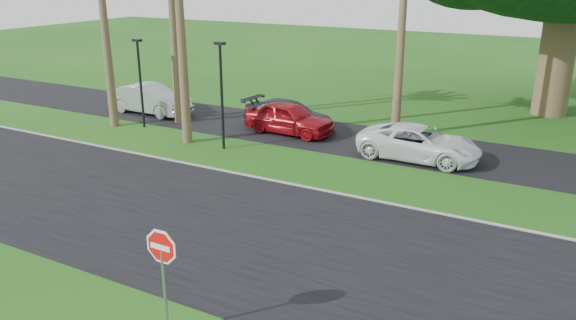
% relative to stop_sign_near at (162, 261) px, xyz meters
% --- Properties ---
extents(ground, '(120.00, 120.00, 0.00)m').
position_rel_stop_sign_near_xyz_m(ground, '(-0.50, 3.00, -1.77)').
color(ground, '#184B12').
rests_on(ground, ground).
extents(road, '(120.00, 8.00, 0.02)m').
position_rel_stop_sign_near_xyz_m(road, '(-0.50, 5.00, -1.76)').
color(road, black).
rests_on(road, ground).
extents(parking_strip, '(120.00, 5.00, 0.02)m').
position_rel_stop_sign_near_xyz_m(parking_strip, '(-0.50, 15.50, -1.76)').
color(parking_strip, black).
rests_on(parking_strip, ground).
extents(curb, '(120.00, 0.12, 0.06)m').
position_rel_stop_sign_near_xyz_m(curb, '(-0.50, 9.05, -1.74)').
color(curb, gray).
rests_on(curb, ground).
extents(stop_sign_near, '(1.05, 0.07, 2.62)m').
position_rel_stop_sign_near_xyz_m(stop_sign_near, '(0.00, 0.00, 0.00)').
color(stop_sign_near, gray).
rests_on(stop_sign_near, ground).
extents(streetlight_left, '(0.45, 0.25, 4.34)m').
position_rel_stop_sign_near_xyz_m(streetlight_left, '(-12.00, 12.50, 0.72)').
color(streetlight_left, black).
rests_on(streetlight_left, ground).
extents(streetlight_right, '(0.45, 0.25, 4.64)m').
position_rel_stop_sign_near_xyz_m(streetlight_right, '(-6.50, 11.50, 0.88)').
color(streetlight_right, black).
rests_on(streetlight_right, ground).
extents(car_silver, '(4.79, 1.75, 1.57)m').
position_rel_stop_sign_near_xyz_m(car_silver, '(-13.58, 14.79, -0.99)').
color(car_silver, '#B1B3B8').
rests_on(car_silver, ground).
extents(car_red, '(4.49, 2.00, 1.50)m').
position_rel_stop_sign_near_xyz_m(car_red, '(-5.10, 14.96, -1.02)').
color(car_red, maroon).
rests_on(car_red, ground).
extents(car_dark, '(4.90, 2.37, 1.38)m').
position_rel_stop_sign_near_xyz_m(car_dark, '(-5.46, 15.61, -1.09)').
color(car_dark, black).
rests_on(car_dark, ground).
extents(car_minivan, '(5.01, 2.33, 1.39)m').
position_rel_stop_sign_near_xyz_m(car_minivan, '(1.45, 14.13, -1.08)').
color(car_minivan, white).
rests_on(car_minivan, ground).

